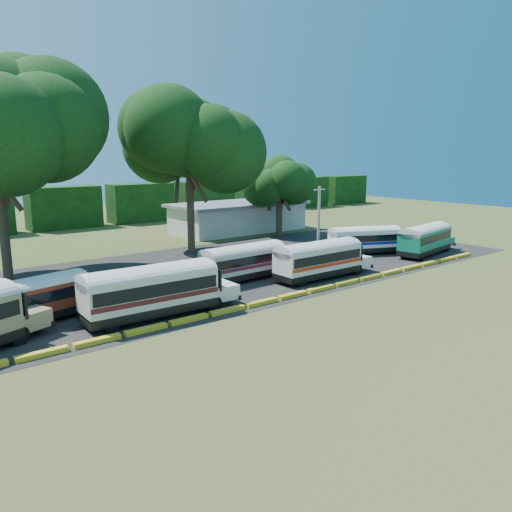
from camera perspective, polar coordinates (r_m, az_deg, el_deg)
ground at (r=35.91m, az=3.53°, el=-5.49°), size 160.00×160.00×0.00m
asphalt_strip at (r=45.73m, az=-5.65°, el=-1.79°), size 64.00×24.00×0.02m
curb at (r=36.58m, az=2.48°, el=-4.91°), size 53.70×0.45×0.30m
terminal_building at (r=69.51m, az=-2.00°, el=4.52°), size 19.00×9.00×4.00m
treeline_backdrop at (r=77.34m, az=-21.08°, el=5.19°), size 130.00×4.00×6.00m
bus_red at (r=34.32m, az=-24.20°, el=-4.36°), size 9.30×4.14×2.97m
bus_cream_west at (r=33.07m, az=-11.64°, el=-3.62°), size 10.78×3.04×3.51m
bus_cream_east at (r=42.18m, az=-1.24°, el=-0.44°), size 9.49×2.66×3.10m
bus_white_red at (r=42.91m, az=7.31°, el=-0.19°), size 10.01×2.62×3.28m
bus_white_blue at (r=54.55m, az=12.46°, el=1.97°), size 9.28×5.77×3.01m
bus_teal at (r=55.79m, az=18.84°, el=2.00°), size 10.12×4.06×3.24m
tree_center at (r=54.34m, az=-7.71°, el=13.21°), size 11.53×11.53×16.47m
tree_east at (r=65.42m, az=2.71°, el=9.03°), size 7.41×7.41×10.46m
utility_pole at (r=54.86m, az=7.19°, el=4.30°), size 1.60×0.30×7.15m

